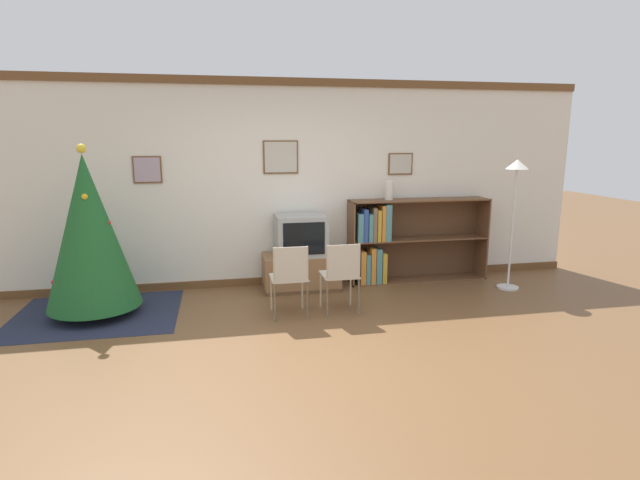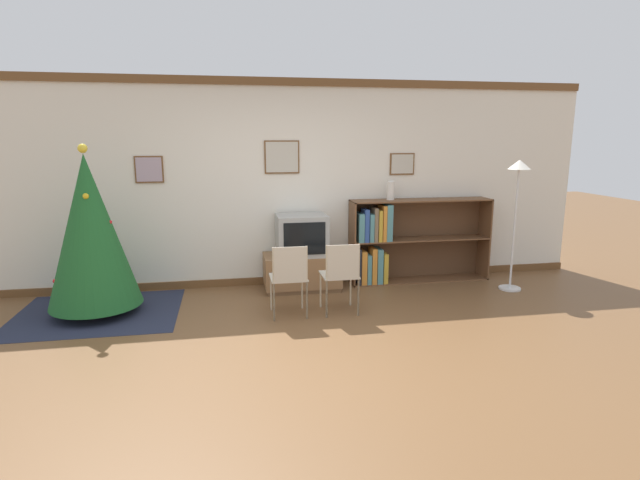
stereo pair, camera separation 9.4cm
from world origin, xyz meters
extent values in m
plane|color=brown|center=(0.00, 0.00, 0.00)|extent=(24.00, 24.00, 0.00)
cube|color=silver|center=(0.00, 2.26, 1.35)|extent=(8.50, 0.08, 2.70)
cube|color=brown|center=(0.00, 2.20, 2.65)|extent=(8.50, 0.03, 0.10)
cube|color=brown|center=(0.00, 2.20, 0.05)|extent=(8.50, 0.03, 0.10)
cube|color=brown|center=(-1.63, 2.21, 1.57)|extent=(0.34, 0.02, 0.33)
cube|color=#A893A3|center=(-1.63, 2.20, 1.57)|extent=(0.31, 0.01, 0.30)
cube|color=brown|center=(0.04, 2.21, 1.71)|extent=(0.45, 0.02, 0.43)
cube|color=#BCB7A8|center=(0.04, 2.20, 1.71)|extent=(0.42, 0.01, 0.39)
cube|color=brown|center=(1.68, 2.21, 1.60)|extent=(0.34, 0.02, 0.29)
cube|color=#BCB7A8|center=(1.68, 2.20, 1.60)|extent=(0.31, 0.01, 0.26)
cube|color=#23283D|center=(-2.17, 1.40, 0.00)|extent=(1.79, 1.50, 0.01)
cylinder|color=maroon|center=(-2.17, 1.40, 0.06)|extent=(0.36, 0.36, 0.10)
cone|color=#1E5B28|center=(-2.17, 1.40, 0.95)|extent=(0.99, 0.99, 1.68)
sphere|color=yellow|center=(-2.17, 1.40, 1.84)|extent=(0.10, 0.10, 0.10)
sphere|color=#1E4CB2|center=(-2.36, 1.51, 1.05)|extent=(0.05, 0.05, 0.05)
sphere|color=red|center=(-2.24, 1.70, 0.75)|extent=(0.06, 0.06, 0.06)
sphere|color=red|center=(-2.54, 1.28, 0.44)|extent=(0.05, 0.05, 0.05)
sphere|color=red|center=(-1.95, 1.39, 1.05)|extent=(0.04, 0.04, 0.04)
sphere|color=#1E4CB2|center=(-2.18, 1.65, 0.95)|extent=(0.04, 0.04, 0.04)
sphere|color=gold|center=(-2.15, 1.27, 1.35)|extent=(0.06, 0.06, 0.06)
sphere|color=silver|center=(-2.11, 1.48, 1.45)|extent=(0.06, 0.06, 0.06)
sphere|color=#1E4CB2|center=(-2.21, 1.49, 1.46)|extent=(0.05, 0.05, 0.05)
sphere|color=red|center=(-2.01, 1.63, 0.83)|extent=(0.05, 0.05, 0.05)
cube|color=brown|center=(0.25, 1.91, 0.03)|extent=(0.94, 0.52, 0.05)
cube|color=olive|center=(0.25, 1.91, 0.26)|extent=(0.98, 0.55, 0.41)
cube|color=#9E9E99|center=(0.25, 1.91, 0.72)|extent=(0.64, 0.52, 0.52)
cube|color=black|center=(0.25, 1.65, 0.72)|extent=(0.52, 0.01, 0.41)
cube|color=#BCB29E|center=(-0.04, 0.98, 0.43)|extent=(0.40, 0.40, 0.02)
cube|color=#BCB29E|center=(-0.04, 0.78, 0.63)|extent=(0.35, 0.01, 0.38)
cylinder|color=beige|center=(-0.22, 1.16, 0.21)|extent=(0.02, 0.02, 0.42)
cylinder|color=beige|center=(0.14, 1.16, 0.21)|extent=(0.02, 0.02, 0.42)
cylinder|color=beige|center=(-0.22, 0.80, 0.21)|extent=(0.02, 0.02, 0.42)
cylinder|color=beige|center=(0.14, 0.80, 0.21)|extent=(0.02, 0.02, 0.42)
cylinder|color=beige|center=(-0.22, 0.80, 0.41)|extent=(0.02, 0.02, 0.82)
cylinder|color=beige|center=(0.14, 0.80, 0.41)|extent=(0.02, 0.02, 0.82)
cube|color=#BCB29E|center=(0.53, 0.98, 0.43)|extent=(0.40, 0.40, 0.02)
cube|color=#BCB29E|center=(0.53, 0.78, 0.63)|extent=(0.35, 0.01, 0.38)
cylinder|color=beige|center=(0.35, 1.16, 0.21)|extent=(0.02, 0.02, 0.42)
cylinder|color=beige|center=(0.71, 1.16, 0.21)|extent=(0.02, 0.02, 0.42)
cylinder|color=beige|center=(0.35, 0.80, 0.21)|extent=(0.02, 0.02, 0.42)
cylinder|color=beige|center=(0.71, 0.80, 0.21)|extent=(0.02, 0.02, 0.42)
cylinder|color=beige|center=(0.35, 0.80, 0.41)|extent=(0.02, 0.02, 0.82)
cylinder|color=beige|center=(0.71, 0.80, 0.41)|extent=(0.02, 0.02, 0.82)
cube|color=brown|center=(0.94, 2.02, 0.57)|extent=(0.02, 0.36, 1.13)
cube|color=brown|center=(2.86, 2.02, 0.57)|extent=(0.02, 0.36, 1.13)
cube|color=brown|center=(1.90, 2.02, 1.12)|extent=(1.94, 0.36, 0.02)
cube|color=brown|center=(1.90, 2.02, 0.01)|extent=(1.94, 0.36, 0.02)
cube|color=brown|center=(1.90, 2.02, 0.59)|extent=(1.90, 0.36, 0.02)
cube|color=brown|center=(1.90, 2.19, 0.57)|extent=(1.94, 0.01, 1.13)
cube|color=#232328|center=(1.02, 1.98, 0.26)|extent=(0.04, 0.28, 0.49)
cube|color=orange|center=(1.08, 1.99, 0.24)|extent=(0.07, 0.29, 0.45)
cube|color=teal|center=(1.15, 1.96, 0.22)|extent=(0.06, 0.23, 0.40)
cube|color=orange|center=(1.22, 1.96, 0.26)|extent=(0.06, 0.23, 0.48)
cube|color=teal|center=(1.30, 1.98, 0.25)|extent=(0.08, 0.28, 0.47)
cube|color=gold|center=(1.38, 1.96, 0.22)|extent=(0.06, 0.23, 0.41)
cube|color=teal|center=(1.03, 1.98, 0.79)|extent=(0.07, 0.28, 0.38)
cube|color=#2D4C93|center=(1.10, 1.96, 0.82)|extent=(0.06, 0.24, 0.43)
cube|color=teal|center=(1.17, 1.99, 0.78)|extent=(0.06, 0.29, 0.37)
cube|color=#756047|center=(1.23, 1.98, 0.82)|extent=(0.05, 0.28, 0.45)
cube|color=gold|center=(1.29, 1.96, 0.81)|extent=(0.05, 0.24, 0.42)
cube|color=orange|center=(1.35, 1.98, 0.84)|extent=(0.05, 0.28, 0.48)
cube|color=teal|center=(1.41, 1.98, 0.84)|extent=(0.08, 0.28, 0.49)
cylinder|color=silver|center=(1.48, 2.06, 1.26)|extent=(0.11, 0.11, 0.24)
torus|color=silver|center=(1.48, 2.06, 1.38)|extent=(0.09, 0.09, 0.02)
cylinder|color=silver|center=(2.93, 1.39, 0.01)|extent=(0.28, 0.28, 0.03)
cylinder|color=silver|center=(2.93, 1.39, 0.80)|extent=(0.03, 0.03, 1.54)
cone|color=white|center=(2.93, 1.39, 1.63)|extent=(0.28, 0.28, 0.12)
camera|label=1|loc=(-0.76, -4.32, 1.96)|focal=28.00mm
camera|label=2|loc=(-0.67, -4.34, 1.96)|focal=28.00mm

